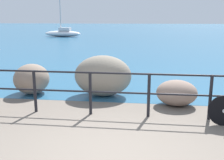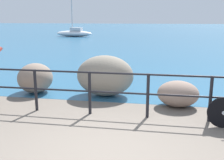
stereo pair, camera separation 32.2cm
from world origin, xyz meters
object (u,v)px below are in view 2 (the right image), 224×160
breakwater_boulder_main (105,76)px  sailboat (74,33)px  breakwater_boulder_left (35,78)px  breakwater_boulder_right (178,94)px

breakwater_boulder_main → sailboat: size_ratio=0.34×
breakwater_boulder_main → breakwater_boulder_left: breakwater_boulder_main is taller
breakwater_boulder_left → breakwater_boulder_right: (4.17, -0.60, -0.11)m
breakwater_boulder_main → breakwater_boulder_left: (-2.15, -0.04, -0.14)m
breakwater_boulder_main → breakwater_boulder_right: breakwater_boulder_main is taller
breakwater_boulder_right → sailboat: 26.13m
breakwater_boulder_main → breakwater_boulder_right: bearing=-17.6°
breakwater_boulder_left → sailboat: bearing=105.1°
breakwater_boulder_right → sailboat: sailboat is taller
breakwater_boulder_main → breakwater_boulder_right: (2.03, -0.64, -0.26)m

